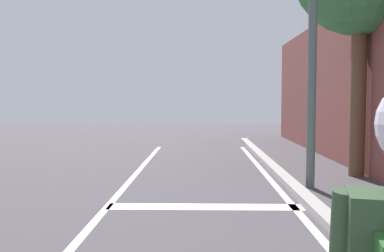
{
  "coord_description": "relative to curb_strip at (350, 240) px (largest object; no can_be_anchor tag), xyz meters",
  "views": [
    {
      "loc": [
        1.37,
        1.19,
        1.66
      ],
      "look_at": [
        1.27,
        6.26,
        1.35
      ],
      "focal_mm": 40.17,
      "sensor_mm": 36.0,
      "label": 1
    }
  ],
  "objects": [
    {
      "name": "lane_line_curbside",
      "position": [
        -0.25,
        0.0,
        -0.07
      ],
      "size": [
        0.12,
        20.0,
        0.01
      ],
      "primitive_type": "cube",
      "color": "silver",
      "rests_on": "ground"
    },
    {
      "name": "lane_line_center",
      "position": [
        -3.13,
        0.0,
        -0.07
      ],
      "size": [
        0.12,
        20.0,
        0.01
      ],
      "primitive_type": "cube",
      "color": "silver",
      "rests_on": "ground"
    },
    {
      "name": "stop_bar",
      "position": [
        -1.62,
        1.73,
        -0.07
      ],
      "size": [
        3.03,
        0.4,
        0.01
      ],
      "primitive_type": "cube",
      "color": "silver",
      "rests_on": "ground"
    },
    {
      "name": "curb_strip",
      "position": [
        0.0,
        0.0,
        0.0
      ],
      "size": [
        0.24,
        24.0,
        0.14
      ],
      "primitive_type": "cube",
      "color": "#A49C97",
      "rests_on": "ground"
    }
  ]
}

